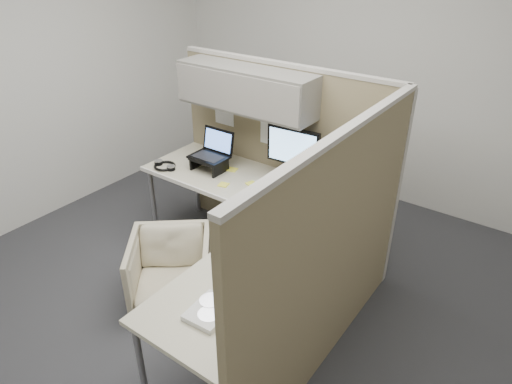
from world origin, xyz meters
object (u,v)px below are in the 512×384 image
Objects in this scene: desk at (249,219)px; keyboard at (274,205)px; office_chair at (171,267)px; monitor_left at (293,152)px.

desk is 0.23m from keyboard.
office_chair is 1.30× the size of monitor_left.
keyboard is at bearing 9.63° from office_chair.
keyboard is (0.52, 0.60, 0.44)m from office_chair.
keyboard is at bearing -80.83° from monitor_left.
monitor_left is 0.48m from keyboard.
monitor_left is at bearing 90.98° from desk.
monitor_left reaches higher than office_chair.
keyboard reaches higher than office_chair.
desk is 0.67m from monitor_left.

